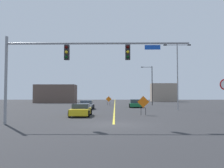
# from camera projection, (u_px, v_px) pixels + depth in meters

# --- Properties ---
(ground) EXTENTS (185.57, 185.57, 0.00)m
(ground) POSITION_uv_depth(u_px,v_px,m) (114.00, 124.00, 16.48)
(ground) COLOR #2D2D30
(road_centre_stripe) EXTENTS (0.16, 103.10, 0.01)m
(road_centre_stripe) POSITION_uv_depth(u_px,v_px,m) (115.00, 102.00, 67.97)
(road_centre_stripe) COLOR yellow
(road_centre_stripe) RESTS_ON ground
(traffic_signal_assembly) EXTENTS (12.99, 0.44, 6.20)m
(traffic_signal_assembly) POSITION_uv_depth(u_px,v_px,m) (70.00, 58.00, 16.73)
(traffic_signal_assembly) COLOR gray
(traffic_signal_assembly) RESTS_ON ground
(street_lamp_near_left) EXTENTS (3.79, 0.24, 9.17)m
(street_lamp_near_left) POSITION_uv_depth(u_px,v_px,m) (177.00, 71.00, 32.93)
(street_lamp_near_left) COLOR gray
(street_lamp_near_left) RESTS_ON ground
(street_lamp_near_right) EXTENTS (2.34, 0.24, 7.95)m
(street_lamp_near_right) POSITION_uv_depth(u_px,v_px,m) (151.00, 83.00, 48.64)
(street_lamp_near_right) COLOR black
(street_lamp_near_right) RESTS_ON ground
(construction_sign_left_lane) EXTENTS (1.14, 0.08, 1.82)m
(construction_sign_left_lane) POSITION_uv_depth(u_px,v_px,m) (109.00, 100.00, 47.66)
(construction_sign_left_lane) COLOR orange
(construction_sign_left_lane) RESTS_ON ground
(construction_sign_right_lane) EXTENTS (1.21, 0.21, 1.96)m
(construction_sign_right_lane) POSITION_uv_depth(u_px,v_px,m) (143.00, 103.00, 24.34)
(construction_sign_right_lane) COLOR orange
(construction_sign_right_lane) RESTS_ON ground
(car_yellow_approaching) EXTENTS (2.04, 4.11, 1.19)m
(car_yellow_approaching) POSITION_uv_depth(u_px,v_px,m) (81.00, 110.00, 23.21)
(car_yellow_approaching) COLOR gold
(car_yellow_approaching) RESTS_ON ground
(car_green_passing) EXTENTS (2.19, 4.38, 1.34)m
(car_green_passing) POSITION_uv_depth(u_px,v_px,m) (135.00, 104.00, 39.58)
(car_green_passing) COLOR #196B38
(car_green_passing) RESTS_ON ground
(car_silver_far) EXTENTS (2.10, 4.52, 1.28)m
(car_silver_far) POSITION_uv_depth(u_px,v_px,m) (87.00, 105.00, 34.63)
(car_silver_far) COLOR #B7BABF
(car_silver_far) RESTS_ON ground
(roadside_building_west) EXTENTS (10.72, 5.04, 4.84)m
(roadside_building_west) POSITION_uv_depth(u_px,v_px,m) (56.00, 94.00, 63.80)
(roadside_building_west) COLOR brown
(roadside_building_west) RESTS_ON ground
(roadside_building_east) EXTENTS (7.69, 5.05, 5.77)m
(roadside_building_east) POSITION_uv_depth(u_px,v_px,m) (163.00, 93.00, 76.07)
(roadside_building_east) COLOR gray
(roadside_building_east) RESTS_ON ground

